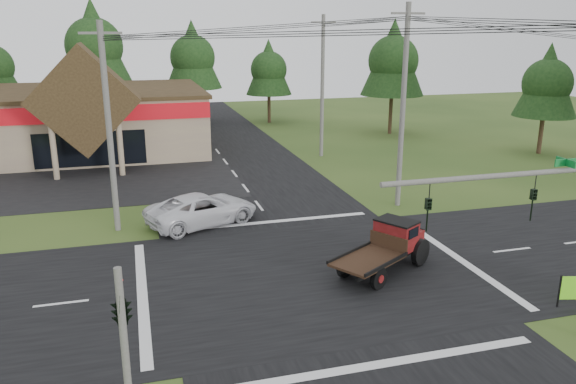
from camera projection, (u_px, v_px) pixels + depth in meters
name	position (u px, v px, depth m)	size (l,w,h in m)	color
ground	(311.00, 274.00, 23.95)	(120.00, 120.00, 0.00)	#2C4619
road_ns	(311.00, 274.00, 23.95)	(12.00, 120.00, 0.02)	black
road_ew	(311.00, 274.00, 23.95)	(120.00, 12.00, 0.02)	black
parking_apron	(27.00, 184.00, 37.89)	(28.00, 14.00, 0.02)	black
cvs_building	(21.00, 121.00, 46.45)	(30.40, 18.20, 9.19)	tan
traffic_signal_mast	(567.00, 219.00, 17.29)	(8.12, 0.24, 7.00)	#595651
traffic_signal_corner	(120.00, 297.00, 14.26)	(0.53, 2.48, 4.40)	#595651
utility_pole_nw	(109.00, 127.00, 27.78)	(2.00, 0.30, 10.50)	#595651
utility_pole_ne	(403.00, 106.00, 31.78)	(2.00, 0.30, 11.50)	#595651
utility_pole_n	(322.00, 86.00, 44.77)	(2.00, 0.30, 11.20)	#595651
tree_row_c	(94.00, 43.00, 56.84)	(7.28, 7.28, 13.13)	#332316
tree_row_d	(193.00, 55.00, 60.73)	(6.16, 6.16, 11.11)	#332316
tree_row_e	(269.00, 68.00, 61.33)	(5.04, 5.04, 9.09)	#332316
tree_side_ne	(393.00, 58.00, 54.30)	(6.16, 6.16, 11.11)	#332316
tree_side_e_near	(548.00, 81.00, 45.65)	(5.04, 5.04, 9.09)	#332316
antique_flatbed_truck	(382.00, 249.00, 23.90)	(1.95, 5.12, 2.14)	#4E0E0B
white_pickup	(202.00, 209.00, 29.94)	(2.77, 6.01, 1.67)	silver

